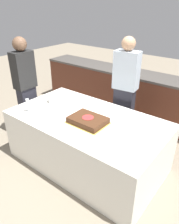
% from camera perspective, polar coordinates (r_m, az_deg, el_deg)
% --- Properties ---
extents(ground_plane, '(14.00, 14.00, 0.00)m').
position_cam_1_polar(ground_plane, '(3.30, -0.69, -12.82)').
color(ground_plane, gray).
extents(back_counter, '(4.40, 0.58, 0.92)m').
position_cam_1_polar(back_counter, '(4.28, 13.40, 3.71)').
color(back_counter, '#5B2D1E').
rests_on(back_counter, ground_plane).
extents(dining_table, '(2.08, 1.17, 0.74)m').
position_cam_1_polar(dining_table, '(3.07, -0.73, -7.54)').
color(dining_table, white).
rests_on(dining_table, ground_plane).
extents(cake, '(0.49, 0.37, 0.08)m').
position_cam_1_polar(cake, '(2.74, -0.42, -2.16)').
color(cake, gold).
rests_on(cake, dining_table).
extents(plate_stack, '(0.22, 0.22, 0.09)m').
position_cam_1_polar(plate_stack, '(3.35, -8.94, 3.40)').
color(plate_stack, white).
rests_on(plate_stack, dining_table).
extents(wine_glass, '(0.06, 0.06, 0.19)m').
position_cam_1_polar(wine_glass, '(3.11, -15.87, 2.21)').
color(wine_glass, white).
rests_on(wine_glass, dining_table).
extents(side_plate_near_cake, '(0.18, 0.18, 0.00)m').
position_cam_1_polar(side_plate_near_cake, '(2.94, 4.35, -0.81)').
color(side_plate_near_cake, white).
rests_on(side_plate_near_cake, dining_table).
extents(side_plate_right_edge, '(0.18, 0.18, 0.00)m').
position_cam_1_polar(side_plate_right_edge, '(2.56, 7.35, -5.61)').
color(side_plate_right_edge, white).
rests_on(side_plate_right_edge, dining_table).
extents(utensil_pile, '(0.14, 0.12, 0.02)m').
position_cam_1_polar(utensil_pile, '(2.63, -8.18, -4.50)').
color(utensil_pile, white).
rests_on(utensil_pile, dining_table).
extents(person_cutting_cake, '(0.38, 0.24, 1.69)m').
position_cam_1_polar(person_cutting_cake, '(3.37, 9.20, 5.29)').
color(person_cutting_cake, '#282833').
rests_on(person_cutting_cake, ground_plane).
extents(person_seated_left, '(0.21, 0.33, 1.65)m').
position_cam_1_polar(person_seated_left, '(3.68, -16.33, 6.27)').
color(person_seated_left, '#282833').
rests_on(person_seated_left, ground_plane).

